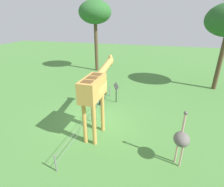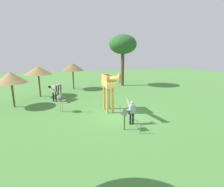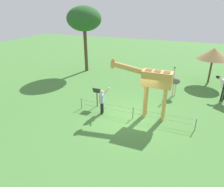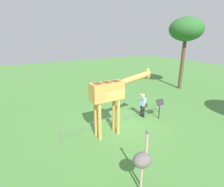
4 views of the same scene
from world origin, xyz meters
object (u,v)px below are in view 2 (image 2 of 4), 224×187
ostrich (60,98)px  shade_hut_aside (11,78)px  giraffe (109,83)px  shade_hut_near (73,67)px  tree_west (123,45)px  visitor (132,111)px  shade_hut_far (38,70)px  info_sign (124,115)px  zebra (56,89)px

ostrich → shade_hut_aside: (-2.55, -3.86, 1.40)m
giraffe → shade_hut_near: 9.83m
giraffe → tree_west: size_ratio=0.54×
visitor → ostrich: 5.89m
giraffe → shade_hut_far: giraffe is taller
ostrich → tree_west: (-9.10, 8.55, 4.31)m
ostrich → visitor: bearing=48.4°
visitor → tree_west: 14.40m
giraffe → shade_hut_far: 8.90m
ostrich → shade_hut_near: 8.87m
giraffe → info_sign: (3.51, -0.07, -1.36)m
giraffe → tree_west: tree_west is taller
shade_hut_near → shade_hut_far: 4.67m
zebra → shade_hut_far: 3.16m
tree_west → info_sign: tree_west is taller
zebra → shade_hut_aside: size_ratio=0.54×
giraffe → ostrich: (-1.11, -3.68, -1.13)m
tree_west → info_sign: bearing=-19.8°
shade_hut_aside → info_sign: bearing=46.2°
zebra → shade_hut_far: (-2.15, -1.66, 1.62)m
zebra → info_sign: (8.23, 3.91, -0.21)m
zebra → tree_west: (-5.49, 8.84, 4.32)m
shade_hut_near → shade_hut_aside: bearing=-43.4°
shade_hut_near → tree_west: size_ratio=0.47×
zebra → ostrich: bearing=4.7°
shade_hut_aside → giraffe: bearing=64.1°
zebra → shade_hut_near: 5.59m
giraffe → shade_hut_far: (-6.87, -5.64, 0.48)m
giraffe → zebra: giraffe is taller
tree_west → info_sign: size_ratio=5.19×
shade_hut_far → tree_west: bearing=107.6°
shade_hut_near → tree_west: (-0.57, 6.75, 2.70)m
zebra → shade_hut_near: shade_hut_near is taller
giraffe → shade_hut_near: size_ratio=1.15×
giraffe → ostrich: 4.01m
zebra → shade_hut_aside: 3.98m
ostrich → tree_west: bearing=136.8°
ostrich → shade_hut_far: (-5.76, -1.95, 1.61)m
giraffe → zebra: 6.27m
shade_hut_aside → zebra: bearing=106.5°
zebra → tree_west: tree_west is taller
giraffe → shade_hut_aside: 8.39m
visitor → zebra: 8.86m
zebra → giraffe: bearing=40.1°
giraffe → shade_hut_far: bearing=-140.6°
ostrich → shade_hut_near: bearing=168.1°
shade_hut_near → shade_hut_aside: size_ratio=1.06×
giraffe → tree_west: 11.74m
tree_west → zebra: bearing=-58.2°
ostrich → zebra: bearing=-175.3°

